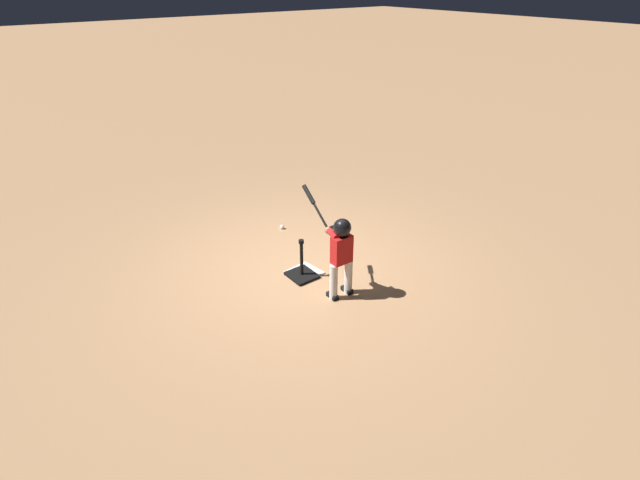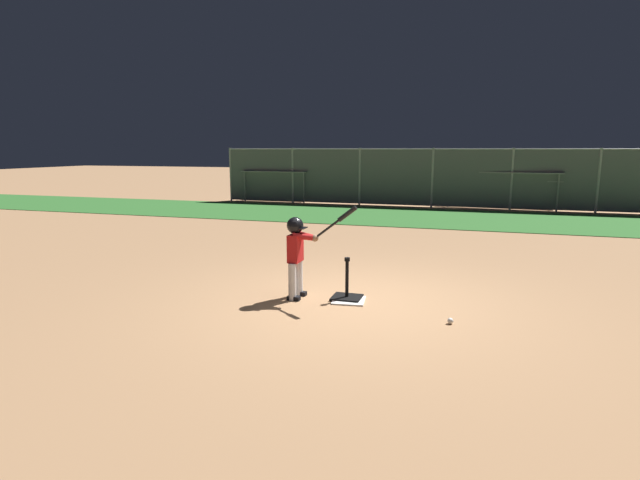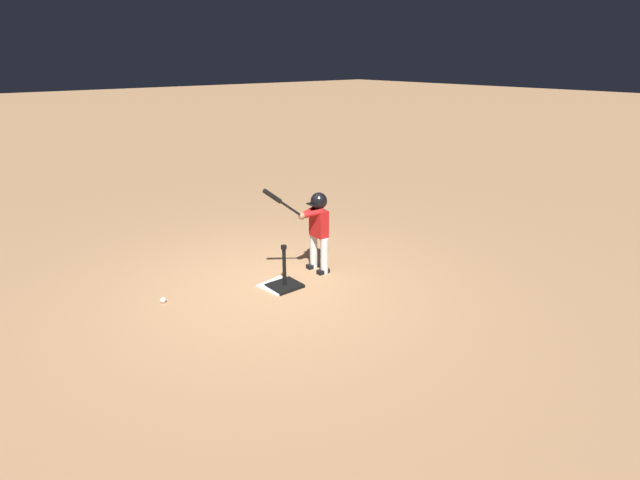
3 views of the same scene
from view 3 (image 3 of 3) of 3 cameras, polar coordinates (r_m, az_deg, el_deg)
ground_plane at (r=6.74m, az=-5.95°, el=-5.60°), size 90.00×90.00×0.00m
home_plate at (r=6.80m, az=-4.74°, el=-5.22°), size 0.49×0.49×0.02m
batting_tee at (r=6.74m, az=-4.06°, el=-4.74°), size 0.41×0.37×0.60m
batter_child at (r=6.98m, az=-0.38°, el=2.06°), size 1.01×0.37×1.36m
baseball at (r=6.64m, az=-17.49°, el=-6.57°), size 0.07×0.07×0.07m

